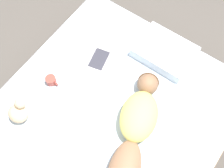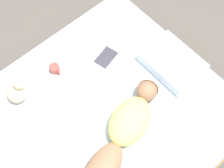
# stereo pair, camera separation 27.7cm
# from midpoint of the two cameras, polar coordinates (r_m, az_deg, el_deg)

# --- Properties ---
(ground_plane) EXTENTS (12.00, 12.00, 0.00)m
(ground_plane) POSITION_cam_midpoint_polar(r_m,az_deg,el_deg) (3.17, 0.66, -9.22)
(ground_plane) COLOR #4C4742
(bed) EXTENTS (1.95, 2.19, 0.50)m
(bed) POSITION_cam_midpoint_polar(r_m,az_deg,el_deg) (2.94, 0.71, -7.79)
(bed) COLOR brown
(bed) RESTS_ON ground_plane
(person) EXTENTS (0.59, 1.18, 0.21)m
(person) POSITION_cam_midpoint_polar(r_m,az_deg,el_deg) (2.56, 5.15, -9.25)
(person) COLOR brown
(person) RESTS_ON bed
(open_magazine) EXTENTS (0.50, 0.41, 0.01)m
(open_magazine) POSITION_cam_midpoint_polar(r_m,az_deg,el_deg) (2.98, -0.08, 5.60)
(open_magazine) COLOR white
(open_magazine) RESTS_ON bed
(coffee_mug) EXTENTS (0.13, 0.09, 0.08)m
(coffee_mug) POSITION_cam_midpoint_polar(r_m,az_deg,el_deg) (2.87, -7.74, 2.53)
(coffee_mug) COLOR #993D33
(coffee_mug) RESTS_ON bed
(plush_toy) EXTENTS (0.18, 0.19, 0.22)m
(plush_toy) POSITION_cam_midpoint_polar(r_m,az_deg,el_deg) (2.77, -14.41, -1.76)
(plush_toy) COLOR #D1B289
(plush_toy) RESTS_ON bed
(pillow) EXTENTS (0.53, 0.40, 0.10)m
(pillow) POSITION_cam_midpoint_polar(r_m,az_deg,el_deg) (2.95, 13.67, 3.58)
(pillow) COLOR silver
(pillow) RESTS_ON bed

